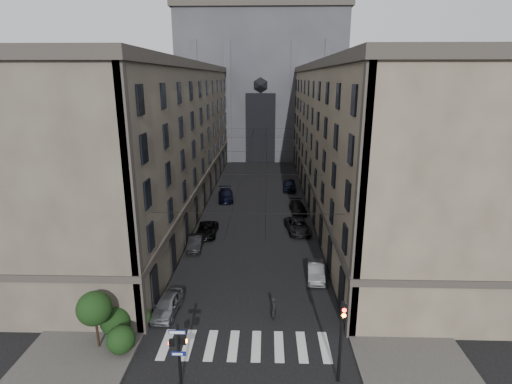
# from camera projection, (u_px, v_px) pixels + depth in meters

# --- Properties ---
(sidewalk_left) EXTENTS (7.00, 80.00, 0.15)m
(sidewalk_left) POSITION_uv_depth(u_px,v_px,m) (183.00, 202.00, 56.31)
(sidewalk_left) COLOR #383533
(sidewalk_left) RESTS_ON ground
(sidewalk_right) EXTENTS (7.00, 80.00, 0.15)m
(sidewalk_right) POSITION_uv_depth(u_px,v_px,m) (332.00, 203.00, 55.75)
(sidewalk_right) COLOR #383533
(sidewalk_right) RESTS_ON ground
(zebra_crossing) EXTENTS (11.00, 3.20, 0.01)m
(zebra_crossing) POSITION_uv_depth(u_px,v_px,m) (245.00, 346.00, 26.27)
(zebra_crossing) COLOR beige
(zebra_crossing) RESTS_ON ground
(building_left) EXTENTS (13.60, 60.60, 18.85)m
(building_left) POSITION_uv_depth(u_px,v_px,m) (158.00, 136.00, 53.82)
(building_left) COLOR #463E36
(building_left) RESTS_ON ground
(building_right) EXTENTS (13.60, 60.60, 18.85)m
(building_right) POSITION_uv_depth(u_px,v_px,m) (358.00, 137.00, 53.10)
(building_right) COLOR brown
(building_right) RESTS_ON ground
(gothic_tower) EXTENTS (35.00, 23.00, 58.00)m
(gothic_tower) POSITION_uv_depth(u_px,v_px,m) (261.00, 74.00, 88.54)
(gothic_tower) COLOR #2D2D33
(gothic_tower) RESTS_ON ground
(pedestrian_signal_left) EXTENTS (1.02, 0.38, 4.00)m
(pedestrian_signal_left) POSITION_uv_depth(u_px,v_px,m) (179.00, 350.00, 22.36)
(pedestrian_signal_left) COLOR black
(pedestrian_signal_left) RESTS_ON ground
(traffic_light_right) EXTENTS (0.34, 0.50, 5.20)m
(traffic_light_right) POSITION_uv_depth(u_px,v_px,m) (341.00, 333.00, 22.25)
(traffic_light_right) COLOR black
(traffic_light_right) RESTS_ON ground
(shrub_cluster) EXTENTS (3.90, 4.40, 3.90)m
(shrub_cluster) POSITION_uv_depth(u_px,v_px,m) (111.00, 320.00, 26.01)
(shrub_cluster) COLOR black
(shrub_cluster) RESTS_ON sidewalk_left
(tram_wires) EXTENTS (14.00, 60.00, 0.43)m
(tram_wires) POSITION_uv_depth(u_px,v_px,m) (257.00, 153.00, 53.69)
(tram_wires) COLOR black
(tram_wires) RESTS_ON ground
(car_left_near) EXTENTS (1.96, 4.23, 1.40)m
(car_left_near) POSITION_uv_depth(u_px,v_px,m) (167.00, 305.00, 29.74)
(car_left_near) COLOR gray
(car_left_near) RESTS_ON ground
(car_left_midnear) EXTENTS (1.59, 4.07, 1.32)m
(car_left_midnear) POSITION_uv_depth(u_px,v_px,m) (195.00, 243.00, 40.94)
(car_left_midnear) COLOR black
(car_left_midnear) RESTS_ON ground
(car_left_midfar) EXTENTS (2.22, 4.73, 1.31)m
(car_left_midfar) POSITION_uv_depth(u_px,v_px,m) (207.00, 230.00, 44.43)
(car_left_midfar) COLOR black
(car_left_midfar) RESTS_ON ground
(car_left_far) EXTENTS (2.70, 5.37, 1.50)m
(car_left_far) POSITION_uv_depth(u_px,v_px,m) (226.00, 195.00, 57.22)
(car_left_far) COLOR black
(car_left_far) RESTS_ON ground
(car_right_near) EXTENTS (1.72, 4.19, 1.35)m
(car_right_near) POSITION_uv_depth(u_px,v_px,m) (316.00, 271.00, 34.89)
(car_right_near) COLOR gray
(car_right_near) RESTS_ON ground
(car_right_midnear) EXTENTS (3.02, 5.47, 1.45)m
(car_right_midnear) POSITION_uv_depth(u_px,v_px,m) (298.00, 226.00, 45.39)
(car_right_midnear) COLOR black
(car_right_midnear) RESTS_ON ground
(car_right_midfar) EXTENTS (2.20, 4.73, 1.34)m
(car_right_midfar) POSITION_uv_depth(u_px,v_px,m) (298.00, 208.00, 51.93)
(car_right_midfar) COLOR black
(car_right_midfar) RESTS_ON ground
(car_right_far) EXTENTS (2.19, 4.92, 1.64)m
(car_right_far) POSITION_uv_depth(u_px,v_px,m) (289.00, 185.00, 62.26)
(car_right_far) COLOR black
(car_right_far) RESTS_ON ground
(pedestrian) EXTENTS (0.55, 0.72, 1.78)m
(pedestrian) POSITION_uv_depth(u_px,v_px,m) (274.00, 309.00, 28.85)
(pedestrian) COLOR black
(pedestrian) RESTS_ON ground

